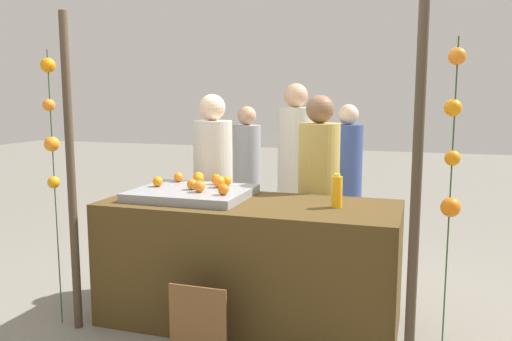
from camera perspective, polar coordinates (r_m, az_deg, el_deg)
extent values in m
plane|color=gray|center=(3.85, -0.71, -16.16)|extent=(24.00, 24.00, 0.00)
cube|color=#4C3819|center=(3.69, -0.73, -10.06)|extent=(2.03, 0.83, 0.86)
cube|color=gray|center=(3.78, -7.00, -2.47)|extent=(0.81, 0.68, 0.06)
sphere|color=orange|center=(4.09, -8.51, -0.73)|extent=(0.07, 0.07, 0.07)
sphere|color=orange|center=(3.96, -6.30, -0.97)|extent=(0.08, 0.08, 0.08)
sphere|color=orange|center=(3.74, -7.03, -1.52)|extent=(0.08, 0.08, 0.08)
sphere|color=orange|center=(3.95, -4.36, -0.96)|extent=(0.08, 0.08, 0.08)
sphere|color=orange|center=(3.63, -6.24, -1.75)|extent=(0.08, 0.08, 0.08)
sphere|color=orange|center=(3.81, -4.07, -1.23)|extent=(0.09, 0.09, 0.09)
sphere|color=orange|center=(4.03, -6.33, -0.75)|extent=(0.09, 0.09, 0.09)
sphere|color=orange|center=(3.52, -3.61, -2.07)|extent=(0.08, 0.08, 0.08)
sphere|color=orange|center=(3.91, -10.74, -1.20)|extent=(0.07, 0.07, 0.07)
sphere|color=orange|center=(3.86, -3.27, -1.17)|extent=(0.08, 0.08, 0.08)
cylinder|color=#FBA614|center=(3.44, 8.86, -2.35)|extent=(0.07, 0.07, 0.20)
cylinder|color=yellow|center=(3.42, 8.90, -0.51)|extent=(0.04, 0.04, 0.02)
cube|color=brown|center=(3.24, -6.41, -16.58)|extent=(0.37, 0.01, 0.49)
cube|color=black|center=(3.25, -6.31, -16.49)|extent=(0.34, 0.02, 0.46)
cylinder|color=beige|center=(4.37, -4.70, -3.64)|extent=(0.32, 0.32, 1.38)
sphere|color=beige|center=(4.28, -4.83, 6.91)|extent=(0.22, 0.22, 0.22)
cylinder|color=tan|center=(4.11, 6.83, -4.48)|extent=(0.32, 0.32, 1.38)
sphere|color=brown|center=(4.01, 7.03, 6.70)|extent=(0.22, 0.22, 0.22)
cylinder|color=#99999E|center=(5.56, -1.01, -1.61)|extent=(0.30, 0.30, 1.28)
sphere|color=tan|center=(5.48, -1.03, 6.03)|extent=(0.20, 0.20, 0.20)
cylinder|color=beige|center=(5.10, 4.29, -1.40)|extent=(0.34, 0.34, 1.48)
sphere|color=tan|center=(5.03, 4.40, 8.22)|extent=(0.23, 0.23, 0.23)
cylinder|color=#384C8C|center=(5.36, 9.91, -1.99)|extent=(0.30, 0.30, 1.30)
sphere|color=beige|center=(5.28, 10.11, 6.08)|extent=(0.20, 0.20, 0.20)
cylinder|color=#473828|center=(3.66, -19.63, -0.52)|extent=(0.06, 0.06, 2.13)
cylinder|color=#473828|center=(2.91, 17.14, -2.54)|extent=(0.06, 0.06, 2.13)
cylinder|color=#2D4C23|center=(3.78, -21.19, -2.18)|extent=(0.01, 0.01, 1.89)
sphere|color=orange|center=(3.73, -21.87, 10.67)|extent=(0.10, 0.10, 0.10)
sphere|color=orange|center=(3.73, -21.78, 6.68)|extent=(0.08, 0.08, 0.08)
sphere|color=orange|center=(3.74, -21.49, 2.72)|extent=(0.10, 0.10, 0.10)
sphere|color=orange|center=(3.77, -21.32, -1.21)|extent=(0.08, 0.08, 0.08)
cylinder|color=#2D4C23|center=(2.93, 20.40, -5.02)|extent=(0.01, 0.01, 1.89)
sphere|color=orange|center=(2.88, 21.21, 11.61)|extent=(0.09, 0.09, 0.09)
sphere|color=orange|center=(2.87, 20.80, 6.45)|extent=(0.09, 0.09, 0.09)
sphere|color=orange|center=(2.88, 20.75, 1.28)|extent=(0.08, 0.08, 0.08)
sphere|color=orange|center=(2.92, 20.57, -3.79)|extent=(0.10, 0.10, 0.10)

